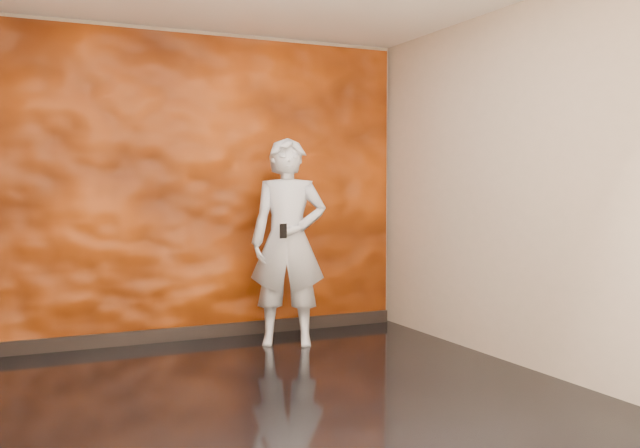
{
  "coord_description": "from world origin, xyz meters",
  "views": [
    {
      "loc": [
        -1.68,
        -4.4,
        1.39
      ],
      "look_at": [
        0.72,
        0.86,
        1.08
      ],
      "focal_mm": 40.0,
      "sensor_mm": 36.0,
      "label": 1
    }
  ],
  "objects": [
    {
      "name": "room",
      "position": [
        0.0,
        0.0,
        1.4
      ],
      "size": [
        4.02,
        4.02,
        2.81
      ],
      "color": "black",
      "rests_on": "ground"
    },
    {
      "name": "feature_wall",
      "position": [
        0.0,
        1.96,
        1.38
      ],
      "size": [
        3.9,
        0.06,
        2.75
      ],
      "primitive_type": "cube",
      "color": "#C0470A",
      "rests_on": "ground"
    },
    {
      "name": "baseboard",
      "position": [
        0.0,
        1.92,
        0.06
      ],
      "size": [
        3.9,
        0.04,
        0.12
      ],
      "primitive_type": "cube",
      "color": "black",
      "rests_on": "ground"
    },
    {
      "name": "man",
      "position": [
        0.65,
        1.38,
        0.91
      ],
      "size": [
        0.78,
        0.67,
        1.81
      ],
      "primitive_type": "imported",
      "rotation": [
        0.0,
        0.0,
        -0.44
      ],
      "color": "#9397A2",
      "rests_on": "ground"
    },
    {
      "name": "phone",
      "position": [
        0.5,
        1.13,
        1.02
      ],
      "size": [
        0.07,
        0.03,
        0.12
      ],
      "primitive_type": "cube",
      "rotation": [
        0.0,
        0.0,
        0.25
      ],
      "color": "black",
      "rests_on": "man"
    }
  ]
}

